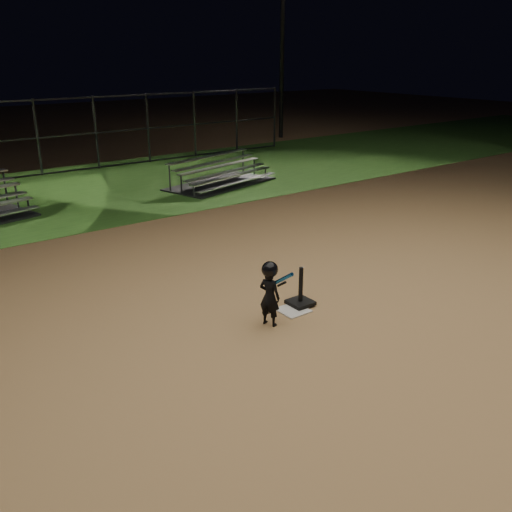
% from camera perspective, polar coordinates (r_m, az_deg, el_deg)
% --- Properties ---
extents(ground, '(80.00, 80.00, 0.00)m').
position_cam_1_polar(ground, '(9.04, 3.82, -5.63)').
color(ground, '#AF824F').
rests_on(ground, ground).
extents(grass_strip, '(60.00, 8.00, 0.01)m').
position_cam_1_polar(grass_strip, '(17.45, -18.14, 6.22)').
color(grass_strip, '#2E5E1E').
rests_on(grass_strip, ground).
extents(home_plate, '(0.45, 0.45, 0.02)m').
position_cam_1_polar(home_plate, '(9.04, 3.82, -5.56)').
color(home_plate, beige).
rests_on(home_plate, ground).
extents(batting_tee, '(0.38, 0.38, 0.65)m').
position_cam_1_polar(batting_tee, '(9.18, 4.57, -4.30)').
color(batting_tee, black).
rests_on(batting_tee, home_plate).
extents(child_batter, '(0.40, 0.64, 1.03)m').
position_cam_1_polar(child_batter, '(8.36, 1.43, -3.67)').
color(child_batter, black).
rests_on(child_batter, ground).
extents(bleacher_right, '(3.81, 2.52, 0.86)m').
position_cam_1_polar(bleacher_right, '(17.54, -3.59, 7.83)').
color(bleacher_right, '#B9B9BE').
rests_on(bleacher_right, ground).
extents(backstop_fence, '(20.08, 0.08, 2.50)m').
position_cam_1_polar(backstop_fence, '(20.05, -21.47, 11.19)').
color(backstop_fence, '#38383D').
rests_on(backstop_fence, ground).
extents(light_pole_right, '(0.90, 0.53, 8.30)m').
position_cam_1_polar(light_pole_right, '(27.31, 2.81, 22.36)').
color(light_pole_right, '#2D2D30').
rests_on(light_pole_right, ground).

